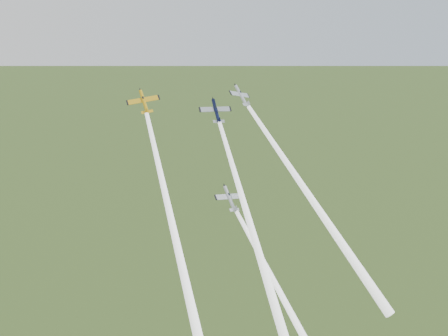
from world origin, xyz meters
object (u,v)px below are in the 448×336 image
(plane_silver_low, at_px, (230,198))
(plane_yellow, at_px, (144,102))
(plane_navy, at_px, (216,111))
(plane_silver_right, at_px, (241,96))

(plane_silver_low, bearing_deg, plane_yellow, 120.68)
(plane_yellow, xyz_separation_m, plane_silver_low, (12.95, -15.88, -21.26))
(plane_navy, height_order, plane_silver_low, plane_navy)
(plane_silver_right, bearing_deg, plane_yellow, 141.48)
(plane_navy, bearing_deg, plane_yellow, -177.82)
(plane_silver_right, bearing_deg, plane_navy, 107.20)
(plane_yellow, bearing_deg, plane_silver_right, -8.48)
(plane_navy, height_order, plane_silver_right, plane_silver_right)
(plane_yellow, relative_size, plane_silver_right, 1.03)
(plane_yellow, distance_m, plane_silver_right, 22.87)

